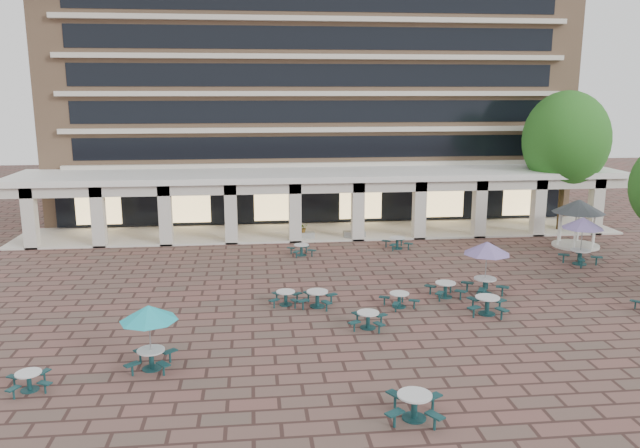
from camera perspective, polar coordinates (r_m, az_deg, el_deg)
The scene contains 20 objects.
ground at distance 30.24m, azimuth 3.40°, elevation -7.06°, with size 120.00×120.00×0.00m, color brown.
apartment_building at distance 53.90m, azimuth -1.07°, elevation 14.97°, with size 40.00×15.50×25.20m.
retail_arcade at distance 43.77m, azimuth 0.24°, elevation 3.02°, with size 42.00×6.60×4.40m.
picnic_table_0 at distance 23.76m, azimuth -25.07°, elevation -12.76°, with size 1.73×1.73×0.65m.
picnic_table_1 at distance 20.16m, azimuth 8.63°, elevation -15.96°, with size 2.10×2.10×0.81m.
picnic_table_2 at distance 26.89m, azimuth 4.41°, elevation -8.61°, with size 1.88×1.88×0.71m.
picnic_table_4 at distance 23.31m, azimuth -15.39°, elevation -8.07°, with size 2.10×2.10×2.42m.
picnic_table_5 at distance 29.33m, azimuth -0.25°, elevation -6.72°, with size 2.03×2.03×0.76m.
picnic_table_6 at distance 31.64m, azimuth 15.01°, elevation -2.31°, with size 2.31×2.31×2.67m.
picnic_table_7 at distance 29.36m, azimuth 15.04°, elevation -7.06°, with size 2.18×2.18×0.82m.
picnic_table_8 at distance 29.62m, azimuth -3.15°, elevation -6.65°, with size 1.68×1.68×0.67m.
picnic_table_9 at distance 29.52m, azimuth 7.26°, elevation -6.78°, with size 1.84×1.84×0.69m.
picnic_table_10 at distance 31.25m, azimuth 11.39°, elevation -5.79°, with size 1.83×1.83×0.75m.
picnic_table_11 at distance 38.93m, azimuth 22.91°, elevation -0.07°, with size 2.39×2.39×2.76m.
picnic_table_12 at distance 38.25m, azimuth -1.71°, elevation -2.28°, with size 1.79×1.79×0.69m.
picnic_table_13 at distance 40.14m, azimuth 7.07°, elevation -1.64°, with size 1.86×1.86×0.74m.
gazebo at distance 43.30m, azimuth 22.55°, elevation 1.06°, with size 3.30×3.30×3.07m.
tree_east_c at distance 47.31m, azimuth 21.56°, elevation 7.14°, with size 5.97×5.97×9.95m.
planter_left at distance 42.27m, azimuth -1.52°, elevation -0.88°, with size 1.50×0.69×1.14m.
planter_right at distance 42.67m, azimuth 3.15°, elevation -0.67°, with size 1.50×0.78×1.24m.
Camera 1 is at (-4.85, -28.15, 9.93)m, focal length 35.00 mm.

